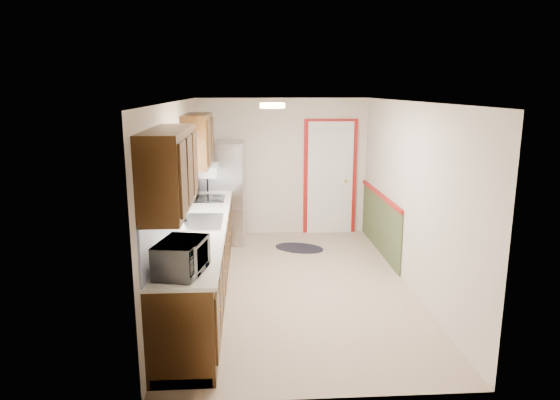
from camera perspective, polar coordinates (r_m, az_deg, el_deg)
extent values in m
cube|color=tan|center=(6.74, 1.70, -9.67)|extent=(3.20, 5.20, 0.12)
cube|color=white|center=(6.24, 1.85, 11.18)|extent=(3.20, 5.20, 0.12)
cube|color=beige|center=(8.83, 0.26, 3.79)|extent=(3.20, 0.10, 2.40)
cube|color=beige|center=(3.99, 5.13, -7.30)|extent=(3.20, 0.10, 2.40)
cube|color=beige|center=(6.42, -11.68, 0.16)|extent=(0.10, 5.20, 2.40)
cube|color=beige|center=(6.69, 14.67, 0.51)|extent=(0.10, 5.20, 2.40)
cube|color=#341E0B|center=(6.30, -9.03, -7.07)|extent=(0.60, 4.00, 0.90)
cube|color=white|center=(6.16, -9.04, -2.95)|extent=(0.63, 4.00, 0.04)
cube|color=#5878D6|center=(6.13, -11.95, -0.31)|extent=(0.02, 4.00, 0.55)
cube|color=#341E0B|center=(4.73, -12.55, 3.41)|extent=(0.35, 1.40, 0.75)
cube|color=#341E0B|center=(7.38, -9.38, 6.77)|extent=(0.35, 1.20, 0.75)
cube|color=white|center=(6.15, -11.97, 3.58)|extent=(0.02, 1.00, 0.90)
cube|color=#DD5B29|center=(6.10, -11.70, 6.84)|extent=(0.05, 1.12, 0.24)
cube|color=#B7B7BC|center=(6.25, -9.01, -2.48)|extent=(0.52, 0.82, 0.02)
cube|color=white|center=(7.49, -8.83, 3.39)|extent=(0.45, 0.60, 0.15)
cube|color=maroon|center=(8.93, 5.72, 2.53)|extent=(0.94, 0.05, 2.08)
cube|color=white|center=(8.91, 5.75, 2.50)|extent=(0.80, 0.04, 2.00)
cube|color=#3F4C2A|center=(8.12, 11.36, -2.67)|extent=(0.02, 2.30, 0.90)
cube|color=maroon|center=(8.01, 11.42, 0.57)|extent=(0.04, 2.30, 0.06)
cylinder|color=#FFD88C|center=(6.02, -0.87, 10.75)|extent=(0.30, 0.30, 0.06)
imported|color=white|center=(4.54, -11.22, -6.04)|extent=(0.41, 0.60, 0.37)
cube|color=#B7B7BC|center=(8.45, -6.46, 0.87)|extent=(0.74, 0.70, 1.70)
cylinder|color=black|center=(8.12, -8.22, -0.27)|extent=(0.02, 0.02, 1.19)
ellipsoid|color=black|center=(8.21, 2.22, -5.49)|extent=(0.95, 0.81, 0.01)
cube|color=black|center=(7.55, -8.09, 0.20)|extent=(0.45, 0.55, 0.02)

